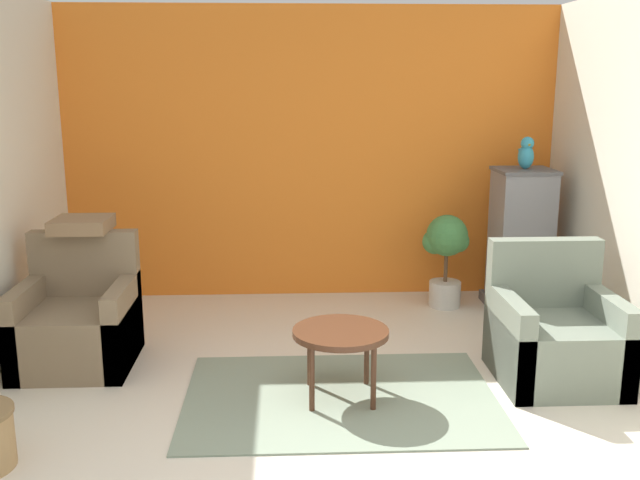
{
  "coord_description": "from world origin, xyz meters",
  "views": [
    {
      "loc": [
        -0.23,
        -3.03,
        2.06
      ],
      "look_at": [
        0.0,
        1.83,
        0.95
      ],
      "focal_mm": 40.0,
      "sensor_mm": 36.0,
      "label": 1
    }
  ],
  "objects_px": {
    "armchair_left": "(78,324)",
    "coffee_table": "(341,337)",
    "birdcage": "(520,241)",
    "armchair_right": "(555,338)",
    "potted_plant": "(446,249)",
    "parrot": "(526,154)"
  },
  "relations": [
    {
      "from": "armchair_left",
      "to": "parrot",
      "type": "xyz_separation_m",
      "value": [
        3.65,
        1.16,
        1.11
      ]
    },
    {
      "from": "birdcage",
      "to": "potted_plant",
      "type": "bearing_deg",
      "value": 174.97
    },
    {
      "from": "birdcage",
      "to": "armchair_left",
      "type": "bearing_deg",
      "value": -162.4
    },
    {
      "from": "birdcage",
      "to": "parrot",
      "type": "xyz_separation_m",
      "value": [
        0.0,
        0.0,
        0.78
      ]
    },
    {
      "from": "armchair_left",
      "to": "armchair_right",
      "type": "relative_size",
      "value": 1.0
    },
    {
      "from": "potted_plant",
      "to": "armchair_left",
      "type": "bearing_deg",
      "value": -157.85
    },
    {
      "from": "coffee_table",
      "to": "potted_plant",
      "type": "height_order",
      "value": "potted_plant"
    },
    {
      "from": "coffee_table",
      "to": "armchair_right",
      "type": "height_order",
      "value": "armchair_right"
    },
    {
      "from": "potted_plant",
      "to": "birdcage",
      "type": "bearing_deg",
      "value": -5.03
    },
    {
      "from": "parrot",
      "to": "potted_plant",
      "type": "distance_m",
      "value": 1.1
    },
    {
      "from": "coffee_table",
      "to": "armchair_left",
      "type": "height_order",
      "value": "armchair_left"
    },
    {
      "from": "coffee_table",
      "to": "parrot",
      "type": "distance_m",
      "value": 2.74
    },
    {
      "from": "armchair_right",
      "to": "birdcage",
      "type": "height_order",
      "value": "birdcage"
    },
    {
      "from": "coffee_table",
      "to": "armchair_right",
      "type": "bearing_deg",
      "value": 9.53
    },
    {
      "from": "armchair_right",
      "to": "coffee_table",
      "type": "bearing_deg",
      "value": -170.47
    },
    {
      "from": "armchair_left",
      "to": "coffee_table",
      "type": "bearing_deg",
      "value": -20.07
    },
    {
      "from": "armchair_left",
      "to": "parrot",
      "type": "relative_size",
      "value": 3.23
    },
    {
      "from": "parrot",
      "to": "armchair_right",
      "type": "bearing_deg",
      "value": -99.16
    },
    {
      "from": "birdcage",
      "to": "parrot",
      "type": "distance_m",
      "value": 0.78
    },
    {
      "from": "coffee_table",
      "to": "potted_plant",
      "type": "bearing_deg",
      "value": 59.84
    },
    {
      "from": "coffee_table",
      "to": "parrot",
      "type": "xyz_separation_m",
      "value": [
        1.77,
        1.85,
        0.98
      ]
    },
    {
      "from": "birdcage",
      "to": "parrot",
      "type": "bearing_deg",
      "value": 90.0
    }
  ]
}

